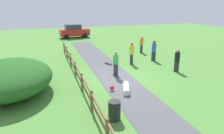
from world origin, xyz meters
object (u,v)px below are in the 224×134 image
bystander_orange (142,43)px  parked_car_red (74,31)px  trash_bin (114,111)px  bystander_black (177,59)px  bush_large (9,78)px  bystander_blue (154,50)px  skateboard_loose (108,63)px  skater_riding (116,62)px  skater_fallen (125,88)px  bystander_yellow (132,52)px

bystander_orange → parked_car_red: size_ratio=0.41×
trash_bin → bystander_black: bystander_black is taller
bush_large → bystander_orange: size_ratio=3.26×
trash_bin → parked_car_red: parked_car_red is taller
bystander_blue → bush_large: bearing=-162.5°
skateboard_loose → bystander_black: bearing=-37.9°
trash_bin → skater_riding: (1.91, 5.32, 0.59)m
bush_large → skateboard_loose: 8.03m
skateboard_loose → skater_fallen: bearing=-96.9°
skater_fallen → bystander_yellow: (2.55, 5.01, 0.84)m
bush_large → trash_bin: size_ratio=6.37×
bush_large → bystander_yellow: (8.95, 3.15, 0.10)m
bush_large → skater_riding: (6.70, 0.72, 0.10)m
trash_bin → bystander_blue: 10.40m
skater_fallen → bystander_yellow: size_ratio=0.80×
bystander_black → parked_car_red: (-5.08, 17.88, -0.00)m
bystander_black → bystander_yellow: size_ratio=0.94×
bush_large → bystander_orange: bush_large is taller
skater_fallen → parked_car_red: bearing=90.1°
skater_fallen → bystander_black: size_ratio=0.86×
skater_riding → parked_car_red: parked_car_red is taller
bystander_yellow → bystander_orange: bearing=53.3°
skater_riding → bystander_yellow: bearing=47.2°
skateboard_loose → bystander_yellow: bearing=-16.8°
bystander_yellow → bystander_blue: bearing=9.6°
bystander_orange → trash_bin: bearing=-121.0°
bystander_black → bystander_yellow: (-2.47, 2.83, 0.08)m
trash_bin → bystander_orange: (6.76, 11.23, 0.52)m
bush_large → skater_riding: bearing=6.1°
skater_fallen → bystander_yellow: bearing=63.0°
trash_bin → skater_riding: 5.68m
parked_car_red → skater_fallen: bearing=-89.9°
bush_large → bystander_black: bush_large is taller
bystander_orange → bystander_black: size_ratio=1.01×
skater_fallen → skateboard_loose: 5.62m
bush_large → bystander_yellow: bush_large is taller
bystander_blue → bystander_yellow: size_ratio=0.99×
skater_riding → bystander_orange: skater_riding is taller
bush_large → trash_bin: bush_large is taller
trash_bin → parked_car_red: 22.85m
skater_riding → skateboard_loose: skater_riding is taller
skater_riding → parked_car_red: bearing=91.2°
parked_car_red → bystander_blue: bearing=-71.5°
bystander_blue → bystander_yellow: bearing=-170.4°
trash_bin → bystander_blue: bearing=51.5°
bystander_orange → bystander_yellow: size_ratio=0.94×
skater_riding → skater_fallen: size_ratio=1.22×
bystander_orange → skater_fallen: bearing=-121.2°
bush_large → parked_car_red: parked_car_red is taller
bystander_black → bystander_orange: bearing=88.9°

